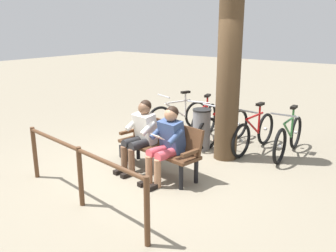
{
  "coord_description": "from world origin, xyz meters",
  "views": [
    {
      "loc": [
        -3.64,
        4.3,
        2.42
      ],
      "look_at": [
        -0.15,
        -0.43,
        0.75
      ],
      "focal_mm": 38.44,
      "sensor_mm": 36.0,
      "label": 1
    }
  ],
  "objects_px": {
    "handbag": "(126,153)",
    "bicycle_purple": "(224,127)",
    "bicycle_red": "(179,116)",
    "bicycle_orange": "(254,133)",
    "bicycle_blue": "(288,137)",
    "person_reading": "(167,141)",
    "person_companion": "(141,132)",
    "tree_trunk": "(229,62)",
    "bicycle_silver": "(204,122)",
    "litter_bin": "(202,129)",
    "bench": "(161,143)"
  },
  "relations": [
    {
      "from": "person_reading",
      "to": "handbag",
      "type": "bearing_deg",
      "value": -3.96
    },
    {
      "from": "bicycle_blue",
      "to": "bicycle_purple",
      "type": "xyz_separation_m",
      "value": [
        1.3,
        0.11,
        0.0
      ]
    },
    {
      "from": "handbag",
      "to": "person_companion",
      "type": "bearing_deg",
      "value": 161.82
    },
    {
      "from": "person_reading",
      "to": "litter_bin",
      "type": "height_order",
      "value": "person_reading"
    },
    {
      "from": "bench",
      "to": "handbag",
      "type": "relative_size",
      "value": 5.53
    },
    {
      "from": "bicycle_purple",
      "to": "bicycle_silver",
      "type": "bearing_deg",
      "value": -94.15
    },
    {
      "from": "bicycle_blue",
      "to": "bicycle_orange",
      "type": "bearing_deg",
      "value": -81.78
    },
    {
      "from": "tree_trunk",
      "to": "bicycle_purple",
      "type": "height_order",
      "value": "tree_trunk"
    },
    {
      "from": "litter_bin",
      "to": "bicycle_blue",
      "type": "relative_size",
      "value": 0.49
    },
    {
      "from": "tree_trunk",
      "to": "bicycle_purple",
      "type": "xyz_separation_m",
      "value": [
        0.4,
        -0.7,
        -1.43
      ]
    },
    {
      "from": "tree_trunk",
      "to": "bicycle_blue",
      "type": "relative_size",
      "value": 2.13
    },
    {
      "from": "bench",
      "to": "bicycle_orange",
      "type": "xyz_separation_m",
      "value": [
        -0.83,
        -1.92,
        -0.15
      ]
    },
    {
      "from": "bicycle_silver",
      "to": "bicycle_red",
      "type": "bearing_deg",
      "value": -107.97
    },
    {
      "from": "bicycle_red",
      "to": "litter_bin",
      "type": "bearing_deg",
      "value": 76.38
    },
    {
      "from": "bicycle_purple",
      "to": "bicycle_red",
      "type": "xyz_separation_m",
      "value": [
        1.28,
        -0.2,
        0.0
      ]
    },
    {
      "from": "handbag",
      "to": "tree_trunk",
      "type": "height_order",
      "value": "tree_trunk"
    },
    {
      "from": "tree_trunk",
      "to": "bicycle_red",
      "type": "xyz_separation_m",
      "value": [
        1.68,
        -0.9,
        -1.43
      ]
    },
    {
      "from": "bench",
      "to": "bicycle_orange",
      "type": "relative_size",
      "value": 0.99
    },
    {
      "from": "litter_bin",
      "to": "bicycle_blue",
      "type": "bearing_deg",
      "value": -156.21
    },
    {
      "from": "bicycle_blue",
      "to": "person_companion",
      "type": "bearing_deg",
      "value": -42.36
    },
    {
      "from": "bicycle_silver",
      "to": "bicycle_red",
      "type": "relative_size",
      "value": 1.04
    },
    {
      "from": "handbag",
      "to": "bicycle_silver",
      "type": "distance_m",
      "value": 2.07
    },
    {
      "from": "tree_trunk",
      "to": "bicycle_red",
      "type": "height_order",
      "value": "tree_trunk"
    },
    {
      "from": "person_reading",
      "to": "bicycle_orange",
      "type": "xyz_separation_m",
      "value": [
        -0.54,
        -2.14,
        -0.31
      ]
    },
    {
      "from": "handbag",
      "to": "bicycle_blue",
      "type": "height_order",
      "value": "bicycle_blue"
    },
    {
      "from": "handbag",
      "to": "bicycle_purple",
      "type": "relative_size",
      "value": 0.18
    },
    {
      "from": "tree_trunk",
      "to": "bicycle_blue",
      "type": "xyz_separation_m",
      "value": [
        -0.9,
        -0.81,
        -1.43
      ]
    },
    {
      "from": "bench",
      "to": "bicycle_orange",
      "type": "distance_m",
      "value": 2.1
    },
    {
      "from": "person_companion",
      "to": "bicycle_purple",
      "type": "bearing_deg",
      "value": -94.19
    },
    {
      "from": "bicycle_purple",
      "to": "bicycle_red",
      "type": "distance_m",
      "value": 1.3
    },
    {
      "from": "bicycle_orange",
      "to": "bench",
      "type": "bearing_deg",
      "value": -19.71
    },
    {
      "from": "person_reading",
      "to": "bicycle_red",
      "type": "relative_size",
      "value": 0.76
    },
    {
      "from": "tree_trunk",
      "to": "bicycle_blue",
      "type": "distance_m",
      "value": 1.87
    },
    {
      "from": "bicycle_blue",
      "to": "bicycle_orange",
      "type": "height_order",
      "value": "same"
    },
    {
      "from": "person_companion",
      "to": "bicycle_silver",
      "type": "distance_m",
      "value": 2.19
    },
    {
      "from": "handbag",
      "to": "bicycle_silver",
      "type": "relative_size",
      "value": 0.18
    },
    {
      "from": "bicycle_blue",
      "to": "bicycle_silver",
      "type": "relative_size",
      "value": 1.02
    },
    {
      "from": "litter_bin",
      "to": "bicycle_purple",
      "type": "relative_size",
      "value": 0.49
    },
    {
      "from": "person_reading",
      "to": "person_companion",
      "type": "height_order",
      "value": "same"
    },
    {
      "from": "handbag",
      "to": "litter_bin",
      "type": "height_order",
      "value": "litter_bin"
    },
    {
      "from": "bench",
      "to": "person_reading",
      "type": "bearing_deg",
      "value": 153.07
    },
    {
      "from": "bench",
      "to": "bicycle_blue",
      "type": "xyz_separation_m",
      "value": [
        -1.47,
        -2.04,
        -0.15
      ]
    },
    {
      "from": "bicycle_orange",
      "to": "bicycle_blue",
      "type": "bearing_deg",
      "value": 104.15
    },
    {
      "from": "handbag",
      "to": "bicycle_orange",
      "type": "height_order",
      "value": "bicycle_orange"
    },
    {
      "from": "person_reading",
      "to": "handbag",
      "type": "xyz_separation_m",
      "value": [
        1.17,
        -0.29,
        -0.54
      ]
    },
    {
      "from": "person_reading",
      "to": "bicycle_purple",
      "type": "distance_m",
      "value": 2.17
    },
    {
      "from": "bicycle_silver",
      "to": "person_companion",
      "type": "bearing_deg",
      "value": -11.52
    },
    {
      "from": "tree_trunk",
      "to": "bicycle_red",
      "type": "bearing_deg",
      "value": -28.1
    },
    {
      "from": "bicycle_blue",
      "to": "tree_trunk",
      "type": "bearing_deg",
      "value": -50.24
    },
    {
      "from": "bicycle_silver",
      "to": "bicycle_red",
      "type": "xyz_separation_m",
      "value": [
        0.72,
        -0.07,
        0.0
      ]
    }
  ]
}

